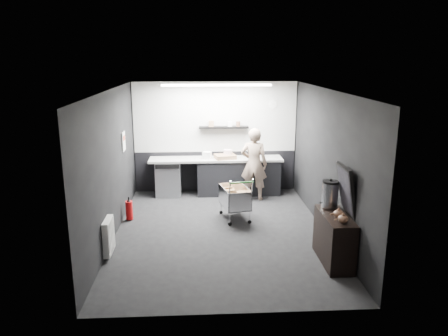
{
  "coord_description": "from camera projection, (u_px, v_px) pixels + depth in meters",
  "views": [
    {
      "loc": [
        -0.39,
        -7.81,
        3.28
      ],
      "look_at": [
        0.08,
        0.4,
        1.17
      ],
      "focal_mm": 35.0,
      "sensor_mm": 36.0,
      "label": 1
    }
  ],
  "objects": [
    {
      "name": "shopping_cart",
      "position": [
        235.0,
        199.0,
        8.99
      ],
      "size": [
        0.66,
        0.94,
        0.92
      ],
      "color": "silver",
      "rests_on": "floor"
    },
    {
      "name": "prep_counter",
      "position": [
        221.0,
        176.0,
        10.63
      ],
      "size": [
        3.2,
        0.61,
        0.9
      ],
      "color": "black",
      "rests_on": "floor"
    },
    {
      "name": "cardboard_box",
      "position": [
        225.0,
        157.0,
        10.46
      ],
      "size": [
        0.55,
        0.46,
        0.1
      ],
      "primitive_type": "cube",
      "rotation": [
        0.0,
        0.0,
        0.22
      ],
      "color": "#906E4D",
      "rests_on": "prep_counter"
    },
    {
      "name": "wall_clock",
      "position": [
        273.0,
        104.0,
        10.57
      ],
      "size": [
        0.2,
        0.03,
        0.2
      ],
      "primitive_type": "cylinder",
      "rotation": [
        1.57,
        0.0,
        0.0
      ],
      "color": "white",
      "rests_on": "wall_back"
    },
    {
      "name": "sideboard",
      "position": [
        335.0,
        231.0,
        7.09
      ],
      "size": [
        0.46,
        1.08,
        1.62
      ],
      "color": "black",
      "rests_on": "floor"
    },
    {
      "name": "ceiling",
      "position": [
        221.0,
        90.0,
        7.72
      ],
      "size": [
        5.5,
        5.5,
        0.0
      ],
      "primitive_type": "plane",
      "rotation": [
        3.14,
        0.0,
        0.0
      ],
      "color": "white",
      "rests_on": "wall_back"
    },
    {
      "name": "fire_extinguisher",
      "position": [
        129.0,
        210.0,
        8.95
      ],
      "size": [
        0.14,
        0.14,
        0.48
      ],
      "color": "red",
      "rests_on": "floor"
    },
    {
      "name": "radiator",
      "position": [
        108.0,
        236.0,
        7.33
      ],
      "size": [
        0.1,
        0.5,
        0.6
      ],
      "primitive_type": "cube",
      "color": "white",
      "rests_on": "wall_left"
    },
    {
      "name": "poster",
      "position": [
        124.0,
        141.0,
        9.16
      ],
      "size": [
        0.02,
        0.3,
        0.4
      ],
      "primitive_type": "cube",
      "color": "white",
      "rests_on": "wall_left"
    },
    {
      "name": "kitchen_wall_panel",
      "position": [
        215.0,
        117.0,
        10.57
      ],
      "size": [
        3.95,
        0.02,
        1.7
      ],
      "primitive_type": "cube",
      "color": "beige",
      "rests_on": "wall_back"
    },
    {
      "name": "wall_left",
      "position": [
        111.0,
        166.0,
        7.95
      ],
      "size": [
        0.0,
        5.5,
        5.5
      ],
      "primitive_type": "plane",
      "rotation": [
        1.57,
        0.0,
        1.57
      ],
      "color": "black",
      "rests_on": "floor"
    },
    {
      "name": "ceiling_strip",
      "position": [
        217.0,
        85.0,
        9.52
      ],
      "size": [
        2.4,
        0.2,
        0.04
      ],
      "primitive_type": "cube",
      "color": "white",
      "rests_on": "ceiling"
    },
    {
      "name": "white_container",
      "position": [
        207.0,
        155.0,
        10.43
      ],
      "size": [
        0.23,
        0.21,
        0.17
      ],
      "primitive_type": "cube",
      "rotation": [
        0.0,
        0.0,
        -0.36
      ],
      "color": "white",
      "rests_on": "prep_counter"
    },
    {
      "name": "floating_shelf",
      "position": [
        224.0,
        127.0,
        10.54
      ],
      "size": [
        1.2,
        0.22,
        0.04
      ],
      "primitive_type": "cube",
      "color": "black",
      "rests_on": "wall_back"
    },
    {
      "name": "wall_front",
      "position": [
        232.0,
        217.0,
        5.4
      ],
      "size": [
        5.5,
        0.0,
        5.5
      ],
      "primitive_type": "plane",
      "rotation": [
        -1.57,
        0.0,
        0.0
      ],
      "color": "black",
      "rests_on": "floor"
    },
    {
      "name": "wall_right",
      "position": [
        327.0,
        163.0,
        8.17
      ],
      "size": [
        0.0,
        5.5,
        5.5
      ],
      "primitive_type": "plane",
      "rotation": [
        1.57,
        0.0,
        -1.57
      ],
      "color": "black",
      "rests_on": "floor"
    },
    {
      "name": "poster_red_band",
      "position": [
        124.0,
        138.0,
        9.14
      ],
      "size": [
        0.02,
        0.22,
        0.1
      ],
      "primitive_type": "cube",
      "color": "red",
      "rests_on": "poster"
    },
    {
      "name": "dado_panel",
      "position": [
        215.0,
        171.0,
        10.91
      ],
      "size": [
        3.95,
        0.02,
        1.0
      ],
      "primitive_type": "cube",
      "color": "black",
      "rests_on": "wall_back"
    },
    {
      "name": "pink_tub",
      "position": [
        228.0,
        154.0,
        10.5
      ],
      "size": [
        0.21,
        0.21,
        0.21
      ],
      "primitive_type": "cylinder",
      "color": "white",
      "rests_on": "prep_counter"
    },
    {
      "name": "floor",
      "position": [
        221.0,
        232.0,
        8.39
      ],
      "size": [
        5.5,
        5.5,
        0.0
      ],
      "primitive_type": "plane",
      "color": "black",
      "rests_on": "ground"
    },
    {
      "name": "person",
      "position": [
        254.0,
        164.0,
        10.13
      ],
      "size": [
        0.7,
        0.55,
        1.7
      ],
      "primitive_type": "imported",
      "rotation": [
        0.0,
        0.0,
        2.88
      ],
      "color": "beige",
      "rests_on": "floor"
    },
    {
      "name": "wall_back",
      "position": [
        215.0,
        137.0,
        10.72
      ],
      "size": [
        5.5,
        0.0,
        5.5
      ],
      "primitive_type": "plane",
      "rotation": [
        1.57,
        0.0,
        0.0
      ],
      "color": "black",
      "rests_on": "floor"
    }
  ]
}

